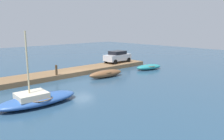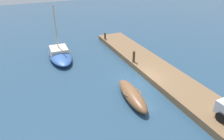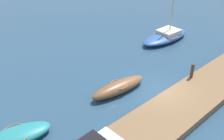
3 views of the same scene
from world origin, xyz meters
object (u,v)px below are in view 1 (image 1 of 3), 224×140
at_px(sailboat_blue, 37,99).
at_px(rowboat_brown, 106,74).
at_px(mooring_post_west, 56,70).
at_px(rowboat_teal, 149,67).
at_px(parked_car, 117,56).

height_order(sailboat_blue, rowboat_brown, sailboat_blue).
bearing_deg(mooring_post_west, sailboat_blue, 50.61).
xyz_separation_m(rowboat_teal, rowboat_brown, (7.17, -0.43, 0.08)).
relative_size(sailboat_blue, rowboat_teal, 1.48).
relative_size(sailboat_blue, mooring_post_west, 5.48).
relative_size(rowboat_teal, mooring_post_west, 3.70).
xyz_separation_m(sailboat_blue, mooring_post_west, (-4.91, -5.98, 0.60)).
bearing_deg(rowboat_brown, parked_car, -138.98).
distance_m(rowboat_brown, parked_car, 7.47).
bearing_deg(rowboat_teal, mooring_post_west, -0.94).
distance_m(sailboat_blue, rowboat_teal, 16.94).
xyz_separation_m(rowboat_brown, parked_car, (-6.03, -4.32, 0.96)).
height_order(rowboat_teal, parked_car, parked_car).
bearing_deg(parked_car, mooring_post_west, 5.96).
relative_size(rowboat_teal, parked_car, 0.97).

